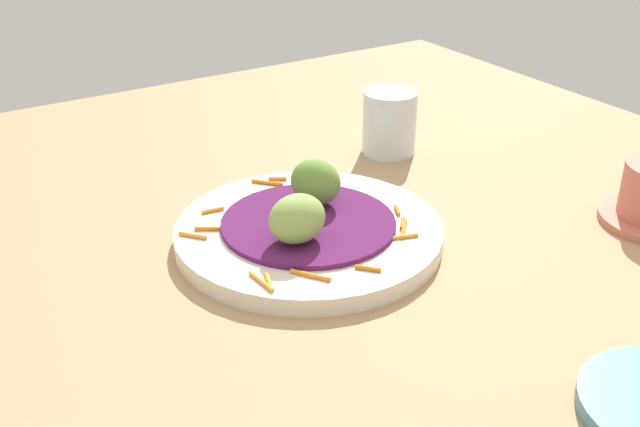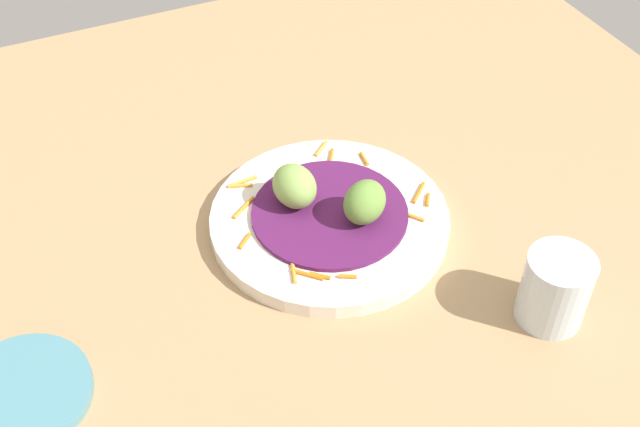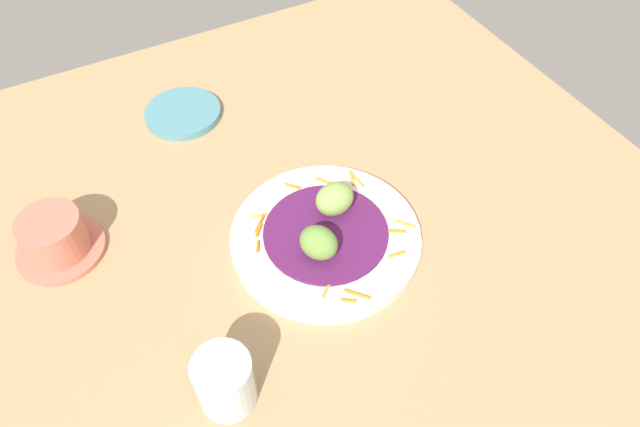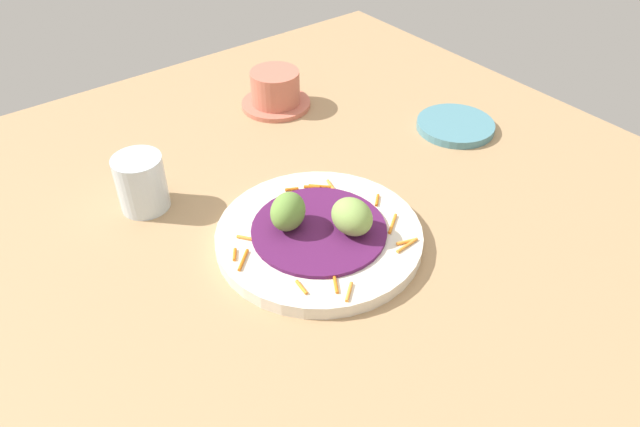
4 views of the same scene
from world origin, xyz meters
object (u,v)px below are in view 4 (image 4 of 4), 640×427
at_px(guac_scoop_left, 286,210).
at_px(guac_scoop_center, 352,217).
at_px(terracotta_bowl, 275,91).
at_px(side_plate_small, 455,126).
at_px(water_glass, 141,183).
at_px(main_plate, 319,236).

distance_m(guac_scoop_left, guac_scoop_center, 0.08).
bearing_deg(terracotta_bowl, side_plate_small, -142.09).
bearing_deg(water_glass, guac_scoop_left, -146.74).
bearing_deg(main_plate, water_glass, 35.04).
relative_size(guac_scoop_left, water_glass, 0.67).
bearing_deg(side_plate_small, guac_scoop_left, 98.34).
distance_m(guac_scoop_center, side_plate_small, 0.34).
height_order(main_plate, terracotta_bowl, terracotta_bowl).
bearing_deg(terracotta_bowl, main_plate, 154.30).
distance_m(guac_scoop_center, water_glass, 0.29).
distance_m(guac_scoop_left, water_glass, 0.21).
height_order(guac_scoop_left, side_plate_small, guac_scoop_left).
xyz_separation_m(main_plate, guac_scoop_left, (0.03, 0.03, 0.04)).
bearing_deg(side_plate_small, water_glass, 76.24).
bearing_deg(water_glass, terracotta_bowl, -67.76).
xyz_separation_m(guac_scoop_center, water_glass, (0.23, 0.17, -0.01)).
bearing_deg(guac_scoop_center, water_glass, 36.32).
relative_size(terracotta_bowl, water_glass, 1.53).
relative_size(guac_scoop_left, terracotta_bowl, 0.44).
relative_size(main_plate, side_plate_small, 2.09).
xyz_separation_m(guac_scoop_center, terracotta_bowl, (0.35, -0.13, -0.02)).
relative_size(main_plate, water_glass, 3.37).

